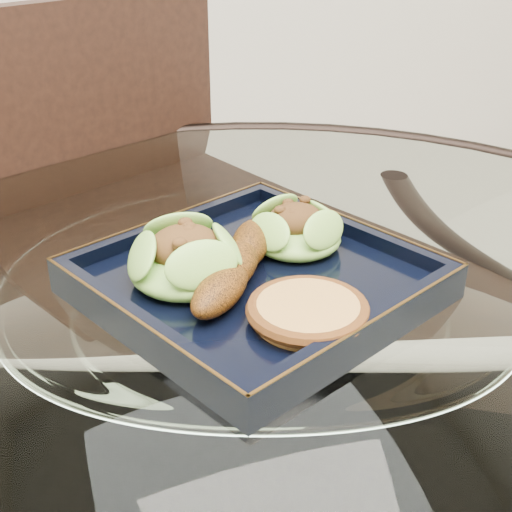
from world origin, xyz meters
name	(u,v)px	position (x,y,z in m)	size (l,w,h in m)	color
dining_table	(259,463)	(0.00, 0.00, 0.60)	(1.13, 1.13, 0.77)	white
dining_chair	(156,311)	(-0.03, 0.39, 0.54)	(0.55, 0.55, 0.97)	black
navy_plate	(256,285)	(0.01, 0.05, 0.77)	(0.27, 0.27, 0.02)	black
lettuce_wrap_left	(187,262)	(-0.05, 0.06, 0.80)	(0.10, 0.10, 0.04)	#5A972C
lettuce_wrap_right	(296,233)	(0.07, 0.09, 0.80)	(0.09, 0.09, 0.03)	#5D972C
roasted_plantain	(236,265)	(-0.01, 0.04, 0.80)	(0.17, 0.04, 0.03)	#64340A
crumb_patty	(308,313)	(0.03, -0.04, 0.79)	(0.09, 0.09, 0.02)	gold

